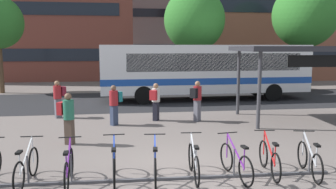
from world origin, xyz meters
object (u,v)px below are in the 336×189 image
(parked_bicycle_blue_3, at_px, (114,165))
(commuter_black_pack_0, at_px, (197,98))
(commuter_maroon_pack_3, at_px, (58,96))
(street_tree_2, at_px, (194,20))
(transit_shelter, at_px, (315,51))
(commuter_teal_pack_1, at_px, (114,102))
(commuter_red_pack_4, at_px, (156,99))
(commuter_red_pack_2, at_px, (68,115))
(street_tree_1, at_px, (305,15))
(parked_bicycle_purple_6, at_px, (236,162))
(parked_bicycle_blue_4, at_px, (155,165))
(city_bus, at_px, (204,70))
(parked_bicycle_red_7, at_px, (269,159))
(parked_bicycle_silver_8, at_px, (309,160))
(parked_bicycle_white_1, at_px, (27,168))
(parked_bicycle_purple_2, at_px, (69,169))
(parked_bicycle_silver_5, at_px, (194,162))

(parked_bicycle_blue_3, xyz_separation_m, commuter_black_pack_0, (3.23, 5.89, 0.60))
(commuter_maroon_pack_3, xyz_separation_m, street_tree_2, (7.86, 8.79, 4.03))
(transit_shelter, xyz_separation_m, commuter_black_pack_0, (-4.90, 0.35, -1.96))
(commuter_maroon_pack_3, height_order, street_tree_2, street_tree_2)
(commuter_teal_pack_1, xyz_separation_m, commuter_red_pack_4, (1.69, 0.57, -0.01))
(commuter_red_pack_2, xyz_separation_m, street_tree_1, (14.63, 12.11, 4.38))
(parked_bicycle_purple_6, bearing_deg, parked_bicycle_blue_4, 79.45)
(street_tree_2, bearing_deg, street_tree_1, -6.39)
(city_bus, relative_size, parked_bicycle_red_7, 7.05)
(parked_bicycle_silver_8, bearing_deg, commuter_red_pack_4, 37.00)
(parked_bicycle_white_1, xyz_separation_m, parked_bicycle_purple_2, (0.96, -0.18, 0.00))
(parked_bicycle_purple_2, relative_size, transit_shelter, 0.26)
(parked_bicycle_white_1, xyz_separation_m, commuter_teal_pack_1, (1.82, 5.59, 0.54))
(parked_bicycle_silver_5, relative_size, parked_bicycle_silver_8, 1.01)
(parked_bicycle_silver_8, xyz_separation_m, commuter_red_pack_4, (-3.14, 6.49, 0.53))
(parked_bicycle_blue_3, xyz_separation_m, parked_bicycle_silver_8, (4.67, -0.26, 0.00))
(city_bus, distance_m, parked_bicycle_blue_3, 12.64)
(commuter_red_pack_4, xyz_separation_m, street_tree_2, (3.70, 9.93, 4.06))
(commuter_black_pack_0, xyz_separation_m, commuter_teal_pack_1, (-3.38, -0.23, -0.06))
(commuter_black_pack_0, bearing_deg, commuter_teal_pack_1, 140.89)
(commuter_red_pack_4, relative_size, street_tree_2, 0.22)
(parked_bicycle_purple_2, height_order, parked_bicycle_silver_5, same)
(parked_bicycle_blue_3, bearing_deg, parked_bicycle_purple_2, 94.51)
(parked_bicycle_white_1, bearing_deg, street_tree_1, -42.63)
(commuter_maroon_pack_3, bearing_deg, parked_bicycle_red_7, 98.69)
(commuter_maroon_pack_3, bearing_deg, commuter_red_pack_4, 132.81)
(parked_bicycle_white_1, bearing_deg, city_bus, -28.74)
(parked_bicycle_blue_4, relative_size, parked_bicycle_silver_5, 1.00)
(parked_bicycle_silver_8, height_order, street_tree_1, street_tree_1)
(transit_shelter, relative_size, street_tree_1, 0.85)
(parked_bicycle_purple_6, relative_size, street_tree_2, 0.24)
(city_bus, relative_size, commuter_red_pack_4, 7.60)
(parked_bicycle_purple_6, relative_size, street_tree_1, 0.22)
(parked_bicycle_blue_4, relative_size, commuter_black_pack_0, 1.02)
(parked_bicycle_purple_6, height_order, commuter_maroon_pack_3, commuter_maroon_pack_3)
(commuter_red_pack_4, bearing_deg, commuter_black_pack_0, -72.74)
(parked_bicycle_purple_6, relative_size, parked_bicycle_red_7, 1.00)
(parked_bicycle_blue_3, relative_size, parked_bicycle_purple_6, 1.01)
(parked_bicycle_silver_5, relative_size, transit_shelter, 0.26)
(city_bus, xyz_separation_m, parked_bicycle_red_7, (-1.15, -11.64, -1.39))
(parked_bicycle_blue_4, height_order, commuter_maroon_pack_3, commuter_maroon_pack_3)
(commuter_maroon_pack_3, bearing_deg, street_tree_2, -163.61)
(parked_bicycle_silver_5, bearing_deg, parked_bicycle_purple_6, -93.53)
(street_tree_2, bearing_deg, transit_shelter, -74.80)
(parked_bicycle_silver_5, distance_m, commuter_teal_pack_1, 6.09)
(parked_bicycle_silver_8, bearing_deg, street_tree_1, -17.20)
(transit_shelter, bearing_deg, parked_bicycle_purple_6, -129.37)
(commuter_maroon_pack_3, bearing_deg, parked_bicycle_purple_2, 70.39)
(parked_bicycle_red_7, bearing_deg, parked_bicycle_white_1, 95.98)
(commuter_black_pack_0, height_order, commuter_maroon_pack_3, commuter_black_pack_0)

